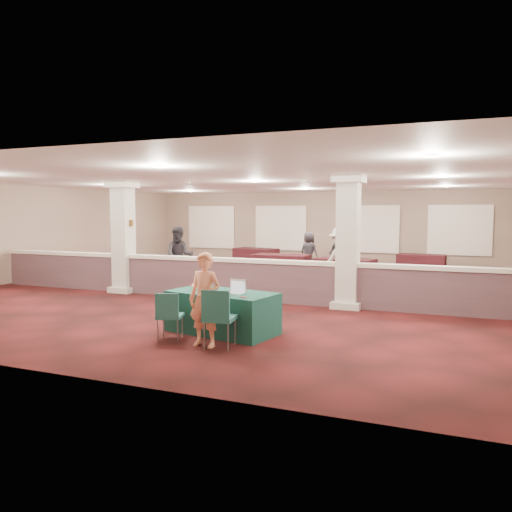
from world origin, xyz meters
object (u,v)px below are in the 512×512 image
at_px(far_table_front_center, 345,270).
at_px(attendee_d, 309,252).
at_px(conf_chair_main, 218,314).
at_px(woman, 205,300).
at_px(attendee_b, 342,261).
at_px(far_table_back_left, 256,257).
at_px(attendee_a, 179,256).
at_px(far_table_back_right, 421,264).
at_px(attendee_c, 340,254).
at_px(far_table_back_center, 281,266).
at_px(conf_chair_side, 169,312).
at_px(far_table_front_right, 367,275).
at_px(near_table, 222,312).
at_px(far_table_front_left, 164,273).

bearing_deg(far_table_front_center, attendee_d, 130.29).
distance_m(conf_chair_main, woman, 0.34).
bearing_deg(attendee_b, woman, -80.99).
bearing_deg(far_table_back_left, attendee_a, -90.39).
height_order(far_table_back_left, far_table_back_right, far_table_back_left).
bearing_deg(attendee_c, far_table_front_center, -123.20).
height_order(far_table_back_center, attendee_c, attendee_c).
bearing_deg(conf_chair_side, far_table_front_right, 57.91).
height_order(conf_chair_side, far_table_back_right, conf_chair_side).
xyz_separation_m(far_table_front_right, attendee_a, (-5.50, -2.02, 0.59)).
bearing_deg(conf_chair_main, far_table_back_right, 70.79).
bearing_deg(far_table_back_left, near_table, -71.04).
bearing_deg(far_table_back_left, conf_chair_main, -70.75).
distance_m(woman, far_table_back_left, 13.05).
xyz_separation_m(woman, far_table_front_center, (0.55, 8.89, -0.43)).
height_order(conf_chair_side, woman, woman).
xyz_separation_m(conf_chair_main, woman, (-0.26, 0.02, 0.22)).
distance_m(conf_chair_side, far_table_front_left, 7.27).
xyz_separation_m(far_table_front_center, far_table_back_left, (-4.62, 3.50, -0.01)).
relative_size(woman, far_table_back_right, 0.93).
xyz_separation_m(far_table_back_right, attendee_d, (-4.07, -1.28, 0.42)).
bearing_deg(attendee_b, far_table_front_right, 99.02).
xyz_separation_m(near_table, attendee_b, (1.20, 5.06, 0.57)).
xyz_separation_m(far_table_front_left, far_table_front_right, (6.16, 1.92, -0.01)).
distance_m(far_table_back_right, attendee_b, 6.58).
relative_size(conf_chair_main, far_table_back_right, 0.58).
distance_m(woman, far_table_front_left, 7.82).
xyz_separation_m(far_table_front_left, far_table_back_center, (2.90, 3.15, 0.05)).
height_order(near_table, attendee_a, attendee_a).
bearing_deg(far_table_back_right, conf_chair_main, -101.24).
height_order(woman, far_table_back_right, woman).
bearing_deg(attendee_a, far_table_back_center, 27.85).
relative_size(far_table_front_right, far_table_back_right, 0.97).
distance_m(far_table_front_right, attendee_d, 4.08).
height_order(far_table_front_left, far_table_back_right, far_table_back_right).
height_order(far_table_back_center, attendee_b, attendee_b).
relative_size(attendee_c, attendee_d, 1.04).
height_order(far_table_front_center, far_table_back_left, far_table_front_center).
bearing_deg(far_table_back_center, near_table, -78.46).
distance_m(woman, attendee_d, 11.20).
distance_m(conf_chair_side, far_table_front_right, 8.30).
xyz_separation_m(attendee_c, attendee_d, (-1.39, 0.72, -0.03)).
xyz_separation_m(woman, far_table_back_left, (-4.07, 12.39, -0.44)).
bearing_deg(far_table_back_right, attendee_b, -104.96).
height_order(near_table, conf_chair_side, conf_chair_side).
bearing_deg(far_table_back_center, far_table_back_right, 33.57).
height_order(far_table_front_center, far_table_back_center, far_table_back_center).
distance_m(conf_chair_side, far_table_front_center, 8.88).
xyz_separation_m(far_table_front_left, attendee_d, (3.43, 4.92, 0.43)).
height_order(far_table_front_left, far_table_back_center, far_table_back_center).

